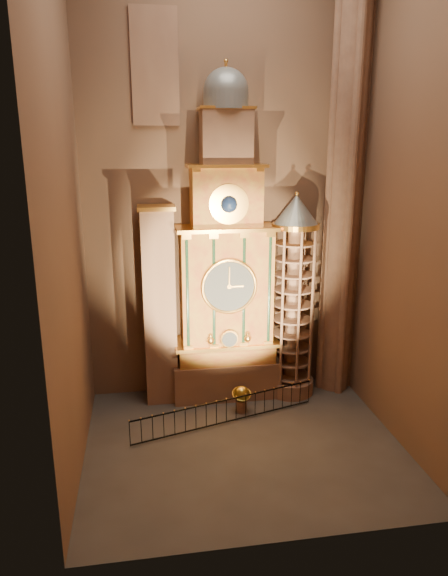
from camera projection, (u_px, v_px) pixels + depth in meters
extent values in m
plane|color=#383330|center=(244.00, 444.00, 23.07)|extent=(14.00, 14.00, 0.00)
plane|color=brown|center=(223.00, 186.00, 25.85)|extent=(22.00, 0.00, 22.00)
plane|color=brown|center=(62.00, 200.00, 19.06)|extent=(0.00, 22.00, 22.00)
plane|color=brown|center=(412.00, 195.00, 21.21)|extent=(0.00, 22.00, 22.00)
cube|color=#8C634C|center=(226.00, 377.00, 27.56)|extent=(5.60, 2.20, 2.00)
cube|color=#973321|center=(226.00, 351.00, 27.16)|extent=(5.00, 2.00, 1.00)
cube|color=#F4AD47|center=(226.00, 341.00, 26.97)|extent=(5.40, 2.30, 0.18)
cube|color=#973321|center=(226.00, 287.00, 26.23)|extent=(4.60, 2.00, 6.00)
cylinder|color=black|center=(187.00, 293.00, 25.09)|extent=(0.32, 0.32, 5.60)
cylinder|color=black|center=(214.00, 292.00, 25.29)|extent=(0.32, 0.32, 5.60)
cylinder|color=black|center=(243.00, 291.00, 25.53)|extent=(0.32, 0.32, 5.60)
cylinder|color=black|center=(269.00, 290.00, 25.73)|extent=(0.32, 0.32, 5.60)
cube|color=#F4AD47|center=(226.00, 228.00, 25.37)|extent=(5.00, 2.25, 0.18)
cylinder|color=#2D3033|center=(229.00, 286.00, 25.19)|extent=(2.60, 0.12, 2.60)
torus|color=#F4AD47|center=(229.00, 287.00, 25.14)|extent=(2.80, 0.16, 2.80)
cylinder|color=#F4AD47|center=(229.00, 339.00, 25.77)|extent=(0.90, 0.10, 0.90)
sphere|color=#F4AD47|center=(211.00, 341.00, 25.68)|extent=(0.36, 0.36, 0.36)
sphere|color=#F4AD47|center=(248.00, 338.00, 25.97)|extent=(0.36, 0.36, 0.36)
cube|color=#973321|center=(226.00, 198.00, 25.03)|extent=(3.40, 1.80, 3.00)
sphere|color=#0C183C|center=(229.00, 204.00, 24.22)|extent=(0.80, 0.80, 0.80)
cube|color=#F4AD47|center=(226.00, 166.00, 24.57)|extent=(3.80, 2.00, 0.15)
cube|color=#8C634C|center=(226.00, 138.00, 24.28)|extent=(2.40, 1.60, 2.60)
sphere|color=slate|center=(226.00, 91.00, 23.72)|extent=(2.10, 2.10, 2.10)
cylinder|color=#F4AD47|center=(226.00, 70.00, 23.48)|extent=(0.14, 0.14, 0.80)
cube|color=#8C634C|center=(160.00, 309.00, 25.97)|extent=(1.60, 1.40, 10.00)
cube|color=#F4AD47|center=(161.00, 349.00, 26.11)|extent=(1.35, 0.10, 2.10)
cube|color=#4B1E14|center=(161.00, 349.00, 26.05)|extent=(1.05, 0.04, 1.75)
cube|color=#F4AD47|center=(159.00, 300.00, 25.41)|extent=(1.35, 0.10, 2.10)
cube|color=#4B1E14|center=(160.00, 300.00, 25.36)|extent=(1.05, 0.04, 1.75)
cube|color=#F4AD47|center=(158.00, 248.00, 24.72)|extent=(1.35, 0.10, 2.10)
cube|color=#4B1E14|center=(158.00, 248.00, 24.66)|extent=(1.05, 0.04, 1.75)
cube|color=#F4AD47|center=(156.00, 208.00, 24.61)|extent=(1.80, 1.60, 0.20)
cylinder|color=#8C634C|center=(290.00, 384.00, 27.98)|extent=(2.50, 2.50, 0.80)
cylinder|color=#8C634C|center=(293.00, 306.00, 26.77)|extent=(0.70, 0.70, 8.20)
cylinder|color=#F4AD47|center=(296.00, 226.00, 25.65)|extent=(2.40, 2.40, 0.25)
cone|color=slate|center=(296.00, 210.00, 25.44)|extent=(2.30, 2.30, 1.50)
sphere|color=#F4AD47|center=(297.00, 194.00, 25.23)|extent=(0.20, 0.20, 0.20)
cylinder|color=#8C634C|center=(345.00, 186.00, 25.83)|extent=(1.60, 1.60, 22.00)
cylinder|color=#8C634C|center=(360.00, 186.00, 25.96)|extent=(0.44, 0.44, 22.00)
cylinder|color=#8C634C|center=(330.00, 186.00, 25.71)|extent=(0.44, 0.44, 22.00)
cylinder|color=#8C634C|center=(339.00, 185.00, 26.59)|extent=(0.44, 0.44, 22.00)
cylinder|color=#8C634C|center=(351.00, 187.00, 25.07)|extent=(0.44, 0.44, 22.00)
cube|color=navy|center=(155.00, 67.00, 23.83)|extent=(2.00, 0.10, 5.00)
cube|color=#8C634C|center=(155.00, 67.00, 23.77)|extent=(2.20, 0.06, 5.20)
cylinder|color=#8C634C|center=(242.00, 406.00, 25.82)|extent=(0.53, 0.53, 0.61)
sphere|color=#B29232|center=(242.00, 394.00, 25.64)|extent=(0.79, 0.79, 0.79)
torus|color=#B29232|center=(242.00, 394.00, 25.64)|extent=(0.98, 0.92, 0.43)
cube|color=black|center=(226.00, 400.00, 24.45)|extent=(9.12, 2.70, 0.05)
cube|color=black|center=(226.00, 422.00, 24.76)|extent=(9.12, 2.70, 0.05)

